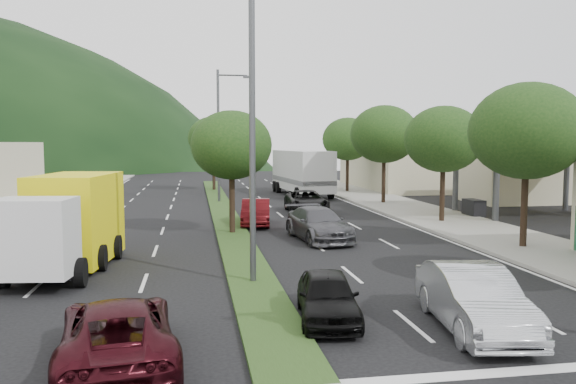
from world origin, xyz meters
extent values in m
cube|color=gray|center=(12.50, 25.00, 0.07)|extent=(5.00, 90.00, 0.15)
cube|color=gray|center=(-13.00, 25.00, 0.07)|extent=(6.00, 90.00, 0.15)
cube|color=#253C15|center=(0.00, 28.00, 0.06)|extent=(1.60, 56.00, 0.12)
cube|color=silver|center=(19.00, 22.00, 5.00)|extent=(12.00, 8.00, 0.50)
cube|color=yellow|center=(19.00, 22.00, 4.65)|extent=(12.20, 8.20, 0.50)
cylinder|color=#47494C|center=(15.00, 19.50, 2.30)|extent=(0.36, 0.36, 4.60)
cylinder|color=#47494C|center=(15.00, 24.50, 2.30)|extent=(0.36, 0.36, 4.60)
cylinder|color=#47494C|center=(23.00, 24.50, 2.30)|extent=(0.36, 0.36, 4.60)
cube|color=black|center=(15.00, 22.00, 0.55)|extent=(0.80, 1.60, 1.10)
cube|color=beige|center=(19.50, 44.00, 2.60)|extent=(10.00, 16.00, 5.20)
cylinder|color=black|center=(12.00, 12.00, 2.05)|extent=(0.28, 0.28, 3.81)
ellipsoid|color=black|center=(12.00, 12.00, 5.05)|extent=(4.80, 4.80, 4.08)
cylinder|color=black|center=(12.00, 20.00, 1.94)|extent=(0.28, 0.28, 3.58)
ellipsoid|color=black|center=(12.00, 20.00, 4.76)|extent=(4.40, 4.40, 3.74)
cylinder|color=black|center=(12.00, 30.00, 2.11)|extent=(0.28, 0.28, 3.92)
ellipsoid|color=black|center=(12.00, 30.00, 5.19)|extent=(5.00, 5.00, 4.25)
cylinder|color=black|center=(12.00, 40.00, 2.00)|extent=(0.28, 0.28, 3.70)
ellipsoid|color=black|center=(12.00, 40.00, 4.90)|extent=(4.60, 4.60, 3.91)
cylinder|color=black|center=(0.00, 18.00, 1.80)|extent=(0.28, 0.28, 3.36)
ellipsoid|color=black|center=(0.00, 18.00, 4.44)|extent=(4.00, 4.00, 3.40)
cylinder|color=black|center=(0.00, 44.00, 2.02)|extent=(0.28, 0.28, 3.81)
ellipsoid|color=black|center=(0.00, 44.00, 5.02)|extent=(4.80, 4.80, 4.08)
cylinder|color=#47494C|center=(0.00, 8.00, 5.00)|extent=(0.20, 0.20, 10.00)
cylinder|color=#47494C|center=(0.00, 33.00, 5.00)|extent=(0.20, 0.20, 10.00)
cylinder|color=#47494C|center=(1.10, 33.00, 9.60)|extent=(2.20, 0.12, 0.12)
cube|color=#47494C|center=(2.20, 33.00, 9.50)|extent=(0.60, 0.25, 0.18)
imported|color=#B9BBC1|center=(4.82, 2.70, 0.77)|extent=(2.21, 4.87, 1.55)
imported|color=#330B11|center=(-3.43, 2.00, 0.68)|extent=(2.86, 5.12, 1.35)
imported|color=black|center=(1.50, 4.00, 0.63)|extent=(1.97, 3.84, 1.25)
imported|color=#49484D|center=(3.88, 15.75, 0.75)|extent=(2.73, 5.41, 1.51)
imported|color=#4F0D10|center=(1.50, 20.93, 0.72)|extent=(2.07, 4.52, 1.44)
imported|color=black|center=(5.35, 25.93, 0.73)|extent=(2.64, 5.34, 1.46)
cube|color=silver|center=(-6.65, 8.24, 1.67)|extent=(2.47, 1.94, 2.39)
cube|color=yellow|center=(-6.17, 12.06, 1.77)|extent=(2.92, 4.64, 3.23)
cube|color=black|center=(-6.27, 11.23, 0.47)|extent=(2.82, 6.25, 0.31)
cylinder|color=black|center=(-5.41, 8.52, 0.47)|extent=(0.43, 0.97, 0.94)
cylinder|color=black|center=(-7.78, 8.82, 0.47)|extent=(0.43, 0.97, 0.94)
cylinder|color=black|center=(-5.12, 10.77, 0.47)|extent=(0.43, 0.97, 0.94)
cylinder|color=black|center=(-7.50, 11.07, 0.47)|extent=(0.43, 0.97, 0.94)
cylinder|color=black|center=(-4.87, 12.82, 0.47)|extent=(0.43, 0.97, 0.94)
cylinder|color=black|center=(-7.24, 13.12, 0.47)|extent=(0.43, 0.97, 0.94)
cube|color=silver|center=(7.39, 38.09, 2.19)|extent=(3.75, 10.34, 3.37)
cube|color=slate|center=(7.39, 38.09, 1.35)|extent=(3.81, 10.35, 0.39)
cylinder|color=black|center=(5.61, 41.99, 0.51)|extent=(0.49, 1.04, 1.01)
cylinder|color=black|center=(8.41, 42.26, 0.51)|extent=(0.49, 1.04, 1.01)
cylinder|color=black|center=(5.72, 40.78, 0.51)|extent=(0.49, 1.04, 1.01)
cylinder|color=black|center=(8.52, 41.05, 0.51)|extent=(0.49, 1.04, 1.01)
cylinder|color=black|center=(6.33, 34.33, 0.51)|extent=(0.49, 1.04, 1.01)
cylinder|color=black|center=(9.13, 34.60, 0.51)|extent=(0.49, 1.04, 1.01)
camera|label=1|loc=(-1.82, -9.71, 4.54)|focal=35.00mm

